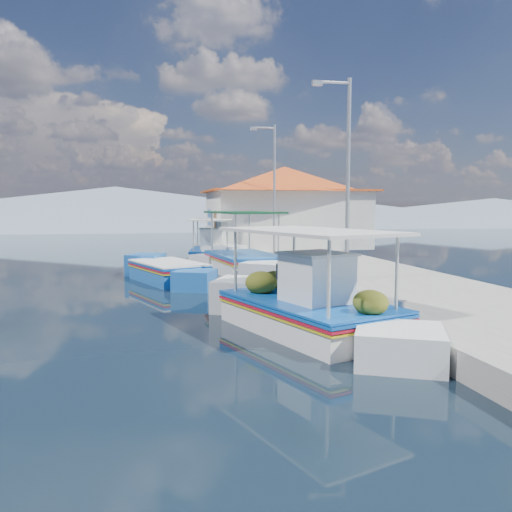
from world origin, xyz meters
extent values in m
plane|color=black|center=(0.00, 0.00, 0.00)|extent=(160.00, 160.00, 0.00)
cube|color=#99988F|center=(5.90, 6.00, 0.25)|extent=(5.00, 44.00, 0.50)
cylinder|color=#A5A8AD|center=(3.80, -3.00, 0.65)|extent=(0.20, 0.20, 0.30)
cylinder|color=#A5A8AD|center=(3.80, 2.00, 0.65)|extent=(0.20, 0.20, 0.30)
cylinder|color=#A5A8AD|center=(3.80, 8.00, 0.65)|extent=(0.20, 0.20, 0.30)
cylinder|color=#A5A8AD|center=(3.80, 14.00, 0.65)|extent=(0.20, 0.20, 0.30)
cube|color=white|center=(2.07, -2.07, 0.21)|extent=(3.33, 4.62, 0.91)
cube|color=white|center=(2.95, 0.54, 0.33)|extent=(2.04, 2.04, 1.01)
cube|color=white|center=(1.21, -4.61, 0.21)|extent=(1.98, 1.98, 0.86)
cube|color=#0C4CA5|center=(2.07, -2.07, 0.63)|extent=(3.43, 4.76, 0.06)
cube|color=#AC0E24|center=(2.07, -2.07, 0.56)|extent=(3.43, 4.76, 0.05)
cube|color=gold|center=(2.07, -2.07, 0.49)|extent=(3.43, 4.76, 0.04)
cube|color=#0C4CA5|center=(2.07, -2.07, 0.70)|extent=(3.44, 4.73, 0.05)
cube|color=brown|center=(2.07, -2.07, 0.67)|extent=(3.14, 4.49, 0.05)
cube|color=white|center=(1.98, -2.35, 1.20)|extent=(1.50, 1.55, 1.06)
cube|color=silver|center=(1.98, -2.35, 1.75)|extent=(1.63, 1.68, 0.06)
cylinder|color=beige|center=(1.82, -0.15, 1.44)|extent=(0.07, 0.07, 1.54)
cylinder|color=beige|center=(3.43, -0.68, 1.44)|extent=(0.07, 0.07, 1.54)
cylinder|color=beige|center=(0.71, -3.46, 1.44)|extent=(0.07, 0.07, 1.54)
cylinder|color=beige|center=(2.31, -4.00, 1.44)|extent=(0.07, 0.07, 1.54)
cube|color=silver|center=(2.07, -2.07, 2.21)|extent=(3.43, 4.66, 0.07)
ellipsoid|color=#394312|center=(2.13, -0.68, 0.95)|extent=(0.73, 0.80, 0.55)
ellipsoid|color=#394312|center=(2.92, -0.44, 0.90)|extent=(0.61, 0.68, 0.46)
ellipsoid|color=#394312|center=(1.70, -3.77, 0.92)|extent=(0.65, 0.72, 0.49)
sphere|color=#FF2908|center=(3.16, -1.83, 1.39)|extent=(0.38, 0.38, 0.38)
cube|color=white|center=(2.55, 8.03, 0.24)|extent=(2.69, 4.28, 1.03)
cube|color=white|center=(2.92, 10.71, 0.37)|extent=(2.18, 2.18, 1.14)
cube|color=white|center=(2.19, 5.44, 0.24)|extent=(2.12, 2.12, 0.97)
cube|color=#0C4CA5|center=(2.55, 8.03, 0.71)|extent=(2.77, 4.41, 0.06)
cube|color=#AC0E24|center=(2.55, 8.03, 0.63)|extent=(2.77, 4.41, 0.05)
cube|color=gold|center=(2.55, 8.03, 0.55)|extent=(2.77, 4.41, 0.04)
cube|color=#1C5BAA|center=(2.55, 8.03, 0.79)|extent=(2.79, 4.37, 0.05)
cube|color=brown|center=(2.55, 8.03, 0.76)|extent=(2.51, 4.18, 0.05)
cylinder|color=beige|center=(1.92, 9.83, 1.62)|extent=(0.08, 0.08, 1.73)
cylinder|color=beige|center=(3.64, 9.59, 1.62)|extent=(0.08, 0.08, 1.73)
cylinder|color=beige|center=(1.46, 6.48, 1.62)|extent=(0.08, 0.08, 1.73)
cylinder|color=beige|center=(3.17, 6.24, 1.62)|extent=(0.08, 0.08, 1.73)
cube|color=#0B3B1E|center=(2.55, 8.03, 2.49)|extent=(2.80, 4.30, 0.08)
cube|color=#1C5BAA|center=(-0.58, 6.15, 0.21)|extent=(2.82, 3.73, 0.93)
cube|color=#1C5BAA|center=(0.21, 8.23, 0.33)|extent=(1.67, 1.67, 1.02)
cube|color=#1C5BAA|center=(-1.35, 4.14, 0.21)|extent=(1.62, 1.62, 0.88)
cube|color=#0C4CA5|center=(-0.58, 6.15, 0.64)|extent=(2.91, 3.84, 0.06)
cube|color=#AC0E24|center=(-0.58, 6.15, 0.56)|extent=(2.91, 3.84, 0.05)
cube|color=gold|center=(-0.58, 6.15, 0.50)|extent=(2.91, 3.84, 0.04)
cube|color=white|center=(-0.58, 6.15, 0.71)|extent=(2.91, 3.82, 0.05)
cube|color=brown|center=(-0.58, 6.15, 0.68)|extent=(2.67, 3.62, 0.05)
cube|color=white|center=(1.78, 12.24, 0.20)|extent=(2.47, 3.92, 0.86)
cube|color=white|center=(1.39, 14.65, 0.31)|extent=(1.92, 1.92, 0.95)
cube|color=white|center=(2.15, 9.90, 0.20)|extent=(1.86, 1.86, 0.82)
cube|color=#0C4CA5|center=(1.78, 12.24, 0.60)|extent=(2.54, 4.04, 0.05)
cube|color=#AC0E24|center=(1.78, 12.24, 0.53)|extent=(2.54, 4.04, 0.05)
cube|color=gold|center=(1.78, 12.24, 0.46)|extent=(2.54, 4.04, 0.04)
cube|color=#0C4CA5|center=(1.78, 12.24, 0.66)|extent=(2.55, 4.00, 0.05)
cube|color=brown|center=(1.78, 12.24, 0.64)|extent=(2.30, 3.82, 0.05)
cube|color=white|center=(1.82, 11.97, 1.14)|extent=(1.22, 1.33, 1.00)
cube|color=silver|center=(1.82, 11.97, 1.65)|extent=(1.33, 1.44, 0.05)
cylinder|color=beige|center=(0.78, 13.63, 1.36)|extent=(0.06, 0.06, 1.45)
cylinder|color=beige|center=(2.28, 13.88, 1.36)|extent=(0.06, 0.06, 1.45)
cylinder|color=beige|center=(1.27, 10.60, 1.36)|extent=(0.06, 0.06, 1.45)
cylinder|color=beige|center=(2.77, 10.84, 1.36)|extent=(0.06, 0.06, 1.45)
cube|color=silver|center=(1.78, 12.24, 2.09)|extent=(2.56, 3.93, 0.06)
cube|color=silver|center=(6.20, 15.00, 2.00)|extent=(8.00, 6.00, 3.00)
cube|color=#C03B1A|center=(6.20, 15.00, 3.55)|extent=(8.64, 6.48, 0.10)
pyramid|color=#C03B1A|center=(6.20, 15.00, 4.20)|extent=(10.49, 10.49, 1.40)
cube|color=brown|center=(2.22, 14.00, 1.50)|extent=(0.06, 1.00, 2.00)
cube|color=#0C4CA5|center=(2.22, 16.50, 2.10)|extent=(0.06, 1.20, 0.90)
cylinder|color=#A5A8AD|center=(4.60, 2.00, 3.50)|extent=(0.12, 0.12, 6.00)
cylinder|color=#A5A8AD|center=(4.10, 2.00, 6.35)|extent=(1.00, 0.08, 0.08)
cube|color=#A5A8AD|center=(3.60, 2.00, 6.30)|extent=(0.30, 0.14, 0.14)
cylinder|color=#A5A8AD|center=(4.60, 11.00, 3.50)|extent=(0.12, 0.12, 6.00)
cylinder|color=#A5A8AD|center=(4.10, 11.00, 6.35)|extent=(1.00, 0.08, 0.08)
cube|color=#A5A8AD|center=(3.60, 11.00, 6.30)|extent=(0.30, 0.14, 0.14)
cone|color=slate|center=(-5.00, 56.00, 2.45)|extent=(96.00, 96.00, 5.50)
cone|color=slate|center=(25.00, 56.00, 1.60)|extent=(76.80, 76.80, 3.80)
cone|color=slate|center=(50.00, 56.00, 1.80)|extent=(89.60, 89.60, 4.20)
camera|label=1|loc=(-1.37, -12.66, 2.75)|focal=36.23mm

